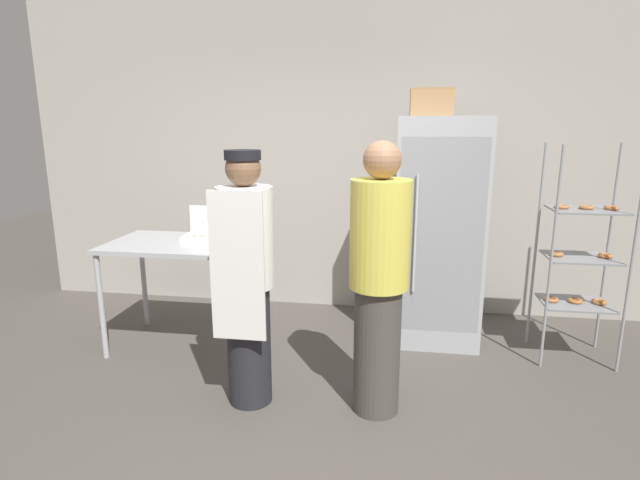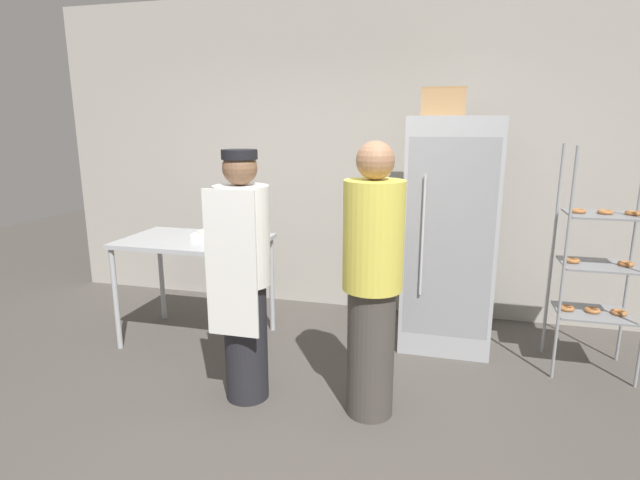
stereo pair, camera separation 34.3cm
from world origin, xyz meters
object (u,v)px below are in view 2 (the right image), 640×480
at_px(refrigerator, 449,235).
at_px(baking_rack, 598,265).
at_px(blender_pitcher, 253,222).
at_px(cardboard_storage_box, 444,102).
at_px(person_customer, 372,282).
at_px(donut_box, 212,232).
at_px(person_baker, 243,275).

bearing_deg(refrigerator, baking_rack, -11.80).
distance_m(blender_pitcher, cardboard_storage_box, 1.82).
height_order(cardboard_storage_box, person_customer, cardboard_storage_box).
bearing_deg(donut_box, person_baker, -52.80).
height_order(baking_rack, person_customer, person_customer).
height_order(refrigerator, blender_pitcher, refrigerator).
relative_size(donut_box, person_customer, 0.16).
xyz_separation_m(refrigerator, person_customer, (-0.44, -1.22, -0.06)).
bearing_deg(person_baker, refrigerator, 44.13).
relative_size(baking_rack, person_customer, 0.97).
xyz_separation_m(refrigerator, baking_rack, (1.06, -0.22, -0.12)).
relative_size(refrigerator, person_customer, 1.09).
distance_m(refrigerator, cardboard_storage_box, 1.05).
xyz_separation_m(baking_rack, cardboard_storage_box, (-1.17, 0.26, 1.16)).
xyz_separation_m(donut_box, blender_pitcher, (0.32, 0.15, 0.08)).
bearing_deg(baking_rack, refrigerator, 168.20).
bearing_deg(cardboard_storage_box, person_baker, -132.67).
bearing_deg(person_customer, baking_rack, 33.54).
distance_m(donut_box, person_customer, 1.71).
bearing_deg(blender_pitcher, person_baker, -71.69).
bearing_deg(blender_pitcher, refrigerator, 8.35).
distance_m(baking_rack, person_customer, 1.81).
bearing_deg(donut_box, blender_pitcher, 25.68).
bearing_deg(person_baker, blender_pitcher, 108.31).
relative_size(donut_box, blender_pitcher, 0.97).
bearing_deg(cardboard_storage_box, person_customer, -105.18).
xyz_separation_m(donut_box, person_customer, (1.49, -0.83, -0.05)).
xyz_separation_m(cardboard_storage_box, person_customer, (-0.34, -1.26, -1.11)).
relative_size(refrigerator, cardboard_storage_box, 5.57).
bearing_deg(person_baker, baking_rack, 23.52).
bearing_deg(baking_rack, person_baker, -156.48).
height_order(refrigerator, person_customer, refrigerator).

